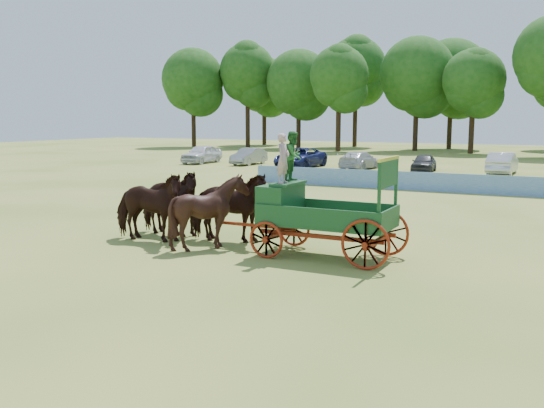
# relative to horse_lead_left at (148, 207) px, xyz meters

# --- Properties ---
(ground) EXTENTS (160.00, 160.00, 0.00)m
(ground) POSITION_rel_horse_lead_left_xyz_m (8.39, -0.07, -1.16)
(ground) COLOR #A9A14C
(ground) RESTS_ON ground
(horse_lead_left) EXTENTS (2.90, 1.62, 2.32)m
(horse_lead_left) POSITION_rel_horse_lead_left_xyz_m (0.00, 0.00, 0.00)
(horse_lead_left) COLOR black
(horse_lead_left) RESTS_ON ground
(horse_lead_right) EXTENTS (2.79, 1.34, 2.32)m
(horse_lead_right) POSITION_rel_horse_lead_left_xyz_m (0.00, 1.10, 0.00)
(horse_lead_right) COLOR black
(horse_lead_right) RESTS_ON ground
(horse_wheel_left) EXTENTS (2.43, 2.24, 2.33)m
(horse_wheel_left) POSITION_rel_horse_lead_left_xyz_m (2.40, 0.00, 0.00)
(horse_wheel_left) COLOR black
(horse_wheel_left) RESTS_ON ground
(horse_wheel_right) EXTENTS (2.98, 1.91, 2.32)m
(horse_wheel_right) POSITION_rel_horse_lead_left_xyz_m (2.40, 1.10, 0.00)
(horse_wheel_right) COLOR black
(horse_wheel_right) RESTS_ON ground
(farm_dray) EXTENTS (6.00, 2.00, 3.66)m
(farm_dray) POSITION_rel_horse_lead_left_xyz_m (5.37, 0.58, 0.44)
(farm_dray) COLOR maroon
(farm_dray) RESTS_ON ground
(sponsor_banner) EXTENTS (26.00, 0.08, 1.05)m
(sponsor_banner) POSITION_rel_horse_lead_left_xyz_m (7.39, 17.93, -0.64)
(sponsor_banner) COLOR #2160B5
(sponsor_banner) RESTS_ON ground
(parked_cars) EXTENTS (41.70, 7.46, 1.64)m
(parked_cars) POSITION_rel_horse_lead_left_xyz_m (2.00, 29.88, -0.40)
(parked_cars) COLOR silver
(parked_cars) RESTS_ON ground
(treeline) EXTENTS (89.27, 23.85, 15.62)m
(treeline) POSITION_rel_horse_lead_left_xyz_m (6.40, 59.37, 8.39)
(treeline) COLOR #382314
(treeline) RESTS_ON ground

